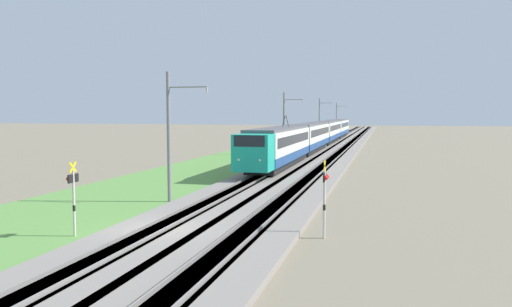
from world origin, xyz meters
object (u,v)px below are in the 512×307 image
object	(u,v)px
catenary_mast_mid	(284,123)
catenary_mast_distant	(337,118)
crossing_signal_far	(325,191)
catenary_mast_near	(170,136)
passenger_train	(320,133)
catenary_mast_far	(320,119)
crossing_signal_near	(73,192)

from	to	relation	value
catenary_mast_mid	catenary_mast_distant	xyz separation A→B (m)	(68.51, 0.00, 0.02)
crossing_signal_far	catenary_mast_near	distance (m)	11.62
catenary_mast_mid	passenger_train	bearing A→B (deg)	-10.35
crossing_signal_far	catenary_mast_distant	bearing A→B (deg)	95.15
catenary_mast_distant	passenger_train	bearing A→B (deg)	-177.22
passenger_train	catenary_mast_far	distance (m)	20.14
passenger_train	crossing_signal_far	xyz separation A→B (m)	(-54.56, -7.18, -0.35)
crossing_signal_near	passenger_train	bearing A→B (deg)	-93.13
passenger_train	catenary_mast_distant	xyz separation A→B (m)	(54.14, 2.62, 1.73)
catenary_mast_far	catenary_mast_distant	xyz separation A→B (m)	(34.26, -0.00, -0.10)
catenary_mast_distant	catenary_mast_mid	bearing A→B (deg)	-180.00
catenary_mast_near	catenary_mast_mid	bearing A→B (deg)	0.00
catenary_mast_near	catenary_mast_distant	size ratio (longest dim) A/B	0.97
crossing_signal_near	catenary_mast_far	size ratio (longest dim) A/B	0.41
catenary_mast_mid	catenary_mast_distant	world-z (taller)	catenary_mast_distant
crossing_signal_far	catenary_mast_distant	size ratio (longest dim) A/B	0.42
catenary_mast_near	catenary_mast_mid	world-z (taller)	catenary_mast_mid
catenary_mast_near	catenary_mast_distant	xyz separation A→B (m)	(102.77, 0.00, 0.11)
crossing_signal_far	catenary_mast_far	bearing A→B (deg)	97.50
catenary_mast_mid	catenary_mast_far	world-z (taller)	catenary_mast_far
crossing_signal_near	catenary_mast_near	distance (m)	8.94
crossing_signal_near	crossing_signal_far	distance (m)	10.68
catenary_mast_mid	crossing_signal_near	bearing A→B (deg)	179.31
passenger_train	catenary_mast_mid	size ratio (longest dim) A/B	10.17
catenary_mast_far	catenary_mast_near	bearing A→B (deg)	-180.00
passenger_train	crossing_signal_near	bearing A→B (deg)	-3.13
passenger_train	catenary_mast_mid	xyz separation A→B (m)	(-14.37, 2.62, 1.71)
catenary_mast_mid	catenary_mast_far	size ratio (longest dim) A/B	0.97
passenger_train	catenary_mast_near	xyz separation A→B (m)	(-48.63, 2.62, 1.62)
catenary_mast_far	catenary_mast_mid	bearing A→B (deg)	-180.00
catenary_mast_mid	catenary_mast_far	bearing A→B (deg)	0.00
catenary_mast_far	crossing_signal_far	bearing A→B (deg)	-172.50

